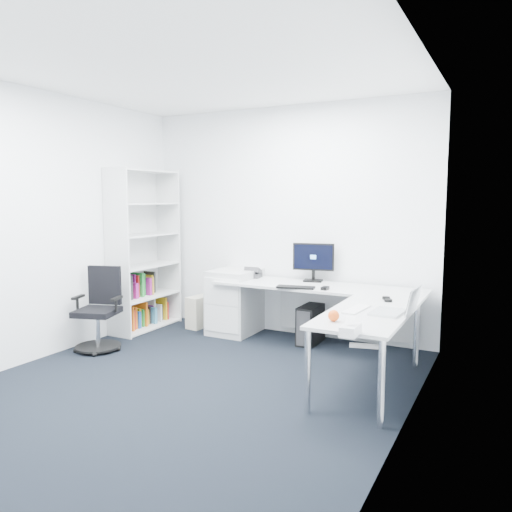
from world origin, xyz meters
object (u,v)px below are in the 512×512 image
at_px(l_desk, 305,322).
at_px(task_chair, 97,310).
at_px(bookshelf, 144,250).
at_px(monitor, 313,262).
at_px(laptop, 388,299).

distance_m(l_desk, task_chair, 2.22).
bearing_deg(bookshelf, monitor, 13.65).
bearing_deg(laptop, bookshelf, 170.86).
relative_size(l_desk, monitor, 4.92).
distance_m(monitor, laptop, 1.65).
xyz_separation_m(l_desk, bookshelf, (-2.17, 0.05, 0.65)).
height_order(l_desk, laptop, laptop).
relative_size(monitor, laptop, 1.35).
bearing_deg(laptop, monitor, 136.38).
height_order(bookshelf, task_chair, bookshelf).
bearing_deg(l_desk, monitor, 103.36).
relative_size(bookshelf, laptop, 5.66).
bearing_deg(task_chair, bookshelf, 81.65).
xyz_separation_m(bookshelf, monitor, (2.05, 0.50, -0.08)).
distance_m(bookshelf, laptop, 3.25).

